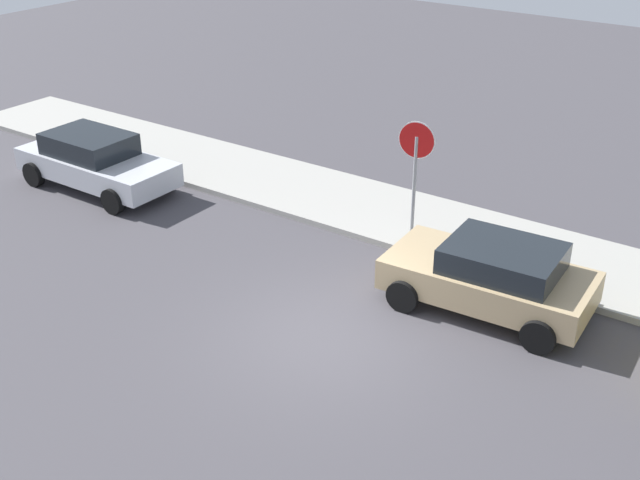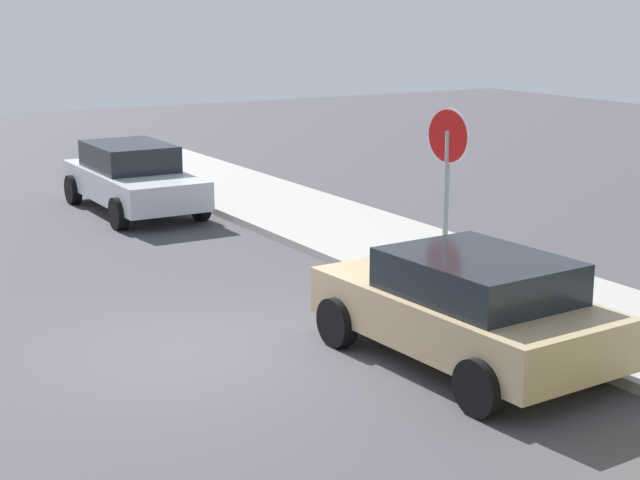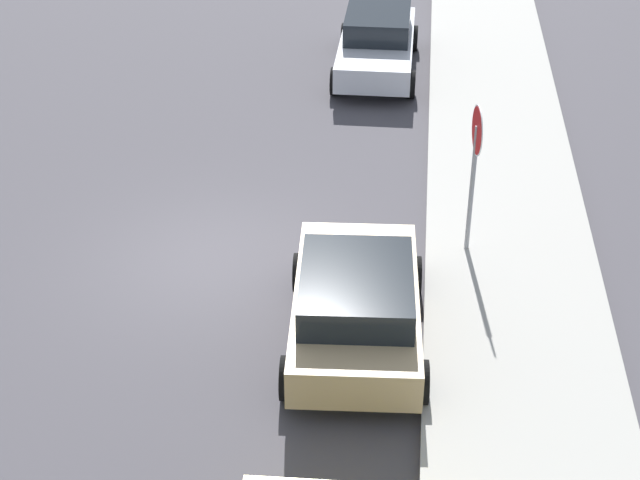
{
  "view_description": "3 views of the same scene",
  "coord_description": "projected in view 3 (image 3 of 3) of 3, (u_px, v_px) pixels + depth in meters",
  "views": [
    {
      "loc": [
        6.92,
        -10.1,
        8.18
      ],
      "look_at": [
        -0.8,
        0.93,
        1.34
      ],
      "focal_mm": 45.0,
      "sensor_mm": 36.0,
      "label": 1
    },
    {
      "loc": [
        10.81,
        -4.64,
        4.22
      ],
      "look_at": [
        0.54,
        1.4,
        1.38
      ],
      "focal_mm": 55.0,
      "sensor_mm": 36.0,
      "label": 2
    },
    {
      "loc": [
        13.77,
        3.26,
        9.26
      ],
      "look_at": [
        0.53,
        1.88,
        0.87
      ],
      "focal_mm": 55.0,
      "sensor_mm": 36.0,
      "label": 3
    }
  ],
  "objects": [
    {
      "name": "sidewalk_curb",
      "position": [
        512.0,
        274.0,
        16.33
      ],
      "size": [
        32.0,
        2.91,
        0.14
      ],
      "primitive_type": "cube",
      "color": "#9E9B93",
      "rests_on": "ground_plane"
    },
    {
      "name": "ground_plane",
      "position": [
        215.0,
        260.0,
        16.81
      ],
      "size": [
        60.0,
        60.0,
        0.0
      ],
      "primitive_type": "plane",
      "color": "#423F44"
    },
    {
      "name": "parked_car_tan",
      "position": [
        356.0,
        304.0,
        14.5
      ],
      "size": [
        3.98,
        2.25,
        1.39
      ],
      "color": "tan",
      "rests_on": "ground_plane"
    },
    {
      "name": "stop_sign",
      "position": [
        475.0,
        155.0,
        15.94
      ],
      "size": [
        0.83,
        0.14,
        2.79
      ],
      "color": "gray",
      "rests_on": "ground_plane"
    },
    {
      "name": "parked_car_silver",
      "position": [
        377.0,
        42.0,
        23.58
      ],
      "size": [
        4.37,
        1.95,
        1.43
      ],
      "color": "silver",
      "rests_on": "ground_plane"
    }
  ]
}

